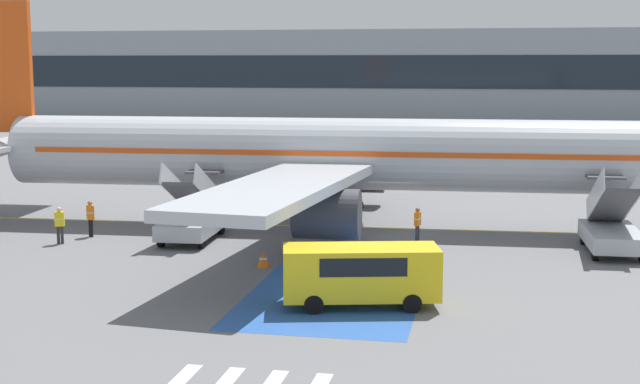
% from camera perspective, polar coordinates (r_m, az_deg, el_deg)
% --- Properties ---
extents(ground_plane, '(600.00, 600.00, 0.00)m').
position_cam_1_polar(ground_plane, '(43.36, 4.74, -2.57)').
color(ground_plane, slate).
extents(apron_leadline_yellow, '(81.29, 4.21, 0.01)m').
position_cam_1_polar(apron_leadline_yellow, '(44.34, 3.95, -2.31)').
color(apron_leadline_yellow, gold).
rests_on(apron_leadline_yellow, ground_plane).
extents(apron_stand_patch_blue, '(6.08, 11.75, 0.01)m').
position_cam_1_polar(apron_stand_patch_blue, '(32.57, 1.22, -6.18)').
color(apron_stand_patch_blue, '#2856A8').
rests_on(apron_stand_patch_blue, ground_plane).
extents(airliner, '(46.62, 33.15, 11.28)m').
position_cam_1_polar(airliner, '(43.87, 3.08, 2.41)').
color(airliner, '#B7BCC4').
rests_on(airliner, ground_plane).
extents(boarding_stairs_forward, '(2.43, 5.32, 3.91)m').
position_cam_1_polar(boarding_stairs_forward, '(40.42, 18.18, -2.34)').
color(boarding_stairs_forward, '#ADB2BA').
rests_on(boarding_stairs_forward, ground_plane).
extents(boarding_stairs_aft, '(2.43, 5.32, 3.82)m').
position_cam_1_polar(boarding_stairs_aft, '(41.49, -8.17, -1.76)').
color(boarding_stairs_aft, '#ADB2BA').
rests_on(boarding_stairs_aft, ground_plane).
extents(fuel_tanker, '(3.71, 9.01, 3.46)m').
position_cam_1_polar(fuel_tanker, '(70.12, -0.46, 3.05)').
color(fuel_tanker, '#38383D').
rests_on(fuel_tanker, ground_plane).
extents(service_van_1, '(5.51, 3.09, 2.03)m').
position_cam_1_polar(service_van_1, '(29.99, 2.63, -5.05)').
color(service_van_1, yellow).
rests_on(service_van_1, ground_plane).
extents(baggage_cart, '(2.60, 1.50, 0.87)m').
position_cam_1_polar(baggage_cart, '(37.38, -0.08, -3.89)').
color(baggage_cart, gray).
rests_on(baggage_cart, ground_plane).
extents(ground_crew_0, '(0.47, 0.46, 1.73)m').
position_cam_1_polar(ground_crew_0, '(43.21, -14.48, -1.50)').
color(ground_crew_0, black).
rests_on(ground_crew_0, ground_plane).
extents(ground_crew_1, '(0.31, 0.47, 1.62)m').
position_cam_1_polar(ground_crew_1, '(40.81, 6.26, -1.95)').
color(ground_crew_1, '#2D2D33').
rests_on(ground_crew_1, ground_plane).
extents(ground_crew_2, '(0.48, 0.35, 1.69)m').
position_cam_1_polar(ground_crew_2, '(41.91, -16.32, -1.91)').
color(ground_crew_2, '#2D2D33').
rests_on(ground_crew_2, ground_plane).
extents(traffic_cone_0, '(0.57, 0.57, 0.63)m').
position_cam_1_polar(traffic_cone_0, '(35.90, -3.64, -4.32)').
color(traffic_cone_0, orange).
rests_on(traffic_cone_0, ground_plane).
extents(terminal_building, '(129.79, 12.10, 12.59)m').
position_cam_1_polar(terminal_building, '(127.20, 2.48, 7.44)').
color(terminal_building, '#89939E').
rests_on(terminal_building, ground_plane).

